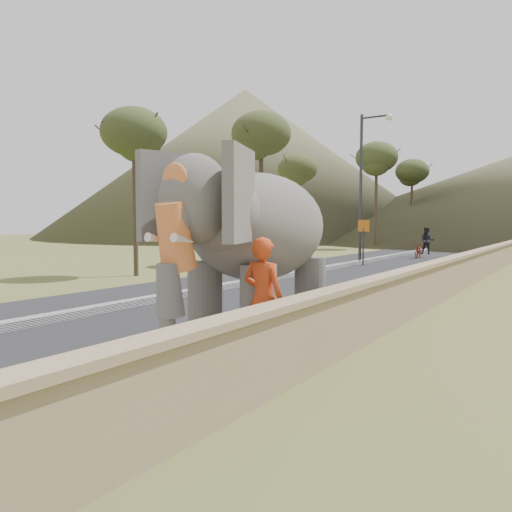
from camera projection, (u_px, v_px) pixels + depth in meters
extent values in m
plane|color=olive|center=(246.00, 348.00, 9.16)|extent=(160.00, 160.00, 0.00)
cube|color=black|center=(284.00, 278.00, 20.24)|extent=(7.00, 120.00, 0.03)
cube|color=black|center=(284.00, 276.00, 20.23)|extent=(0.35, 120.00, 0.22)
cube|color=#9E9687|center=(407.00, 286.00, 17.49)|extent=(3.00, 120.00, 0.15)
cube|color=tan|center=(457.00, 275.00, 16.55)|extent=(0.30, 120.00, 1.10)
cylinder|color=#2E2F33|center=(361.00, 190.00, 26.77)|extent=(0.16, 0.16, 8.00)
cylinder|color=#2E2F33|center=(376.00, 117.00, 26.07)|extent=(1.60, 0.10, 0.10)
sphere|color=#FFF2CC|center=(389.00, 117.00, 25.69)|extent=(0.36, 0.36, 0.36)
cylinder|color=#2D2D33|center=(363.00, 247.00, 26.04)|extent=(0.08, 0.08, 2.00)
cube|color=#C56312|center=(364.00, 226.00, 25.96)|extent=(0.60, 0.05, 0.60)
cone|color=brown|center=(245.00, 164.00, 75.07)|extent=(60.00, 60.00, 22.00)
imported|color=#B73613|center=(263.00, 298.00, 7.82)|extent=(0.70, 0.46, 1.93)
imported|color=maroon|center=(419.00, 251.00, 31.51)|extent=(0.77, 1.85, 0.95)
imported|color=black|center=(427.00, 241.00, 31.20)|extent=(0.89, 0.72, 1.74)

